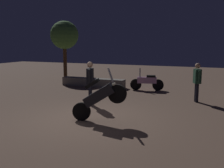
# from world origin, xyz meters

# --- Properties ---
(ground_plane) EXTENTS (40.00, 40.00, 0.00)m
(ground_plane) POSITION_xyz_m (0.00, 0.00, 0.00)
(ground_plane) COLOR brown
(motorcycle_black_foreground) EXTENTS (1.64, 0.51, 1.63)m
(motorcycle_black_foreground) POSITION_xyz_m (0.42, -0.11, 0.74)
(motorcycle_black_foreground) COLOR black
(motorcycle_black_foreground) RESTS_ON ground_plane
(motorcycle_pink_parked_left) EXTENTS (1.63, 0.52, 1.11)m
(motorcycle_pink_parked_left) POSITION_xyz_m (0.33, 5.66, 0.44)
(motorcycle_pink_parked_left) COLOR black
(motorcycle_pink_parked_left) RESTS_ON ground_plane
(person_rider_beside) EXTENTS (0.35, 0.65, 1.56)m
(person_rider_beside) POSITION_xyz_m (2.87, 3.82, 0.92)
(person_rider_beside) COLOR black
(person_rider_beside) RESTS_ON ground_plane
(person_bystander_far) EXTENTS (0.35, 0.65, 1.65)m
(person_bystander_far) POSITION_xyz_m (-0.84, 1.76, 0.98)
(person_bystander_far) COLOR black
(person_bystander_far) RESTS_ON ground_plane
(tree_left_bg) EXTENTS (1.84, 1.84, 3.78)m
(tree_left_bg) POSITION_xyz_m (-5.93, 8.01, 2.83)
(tree_left_bg) COLOR #4C331E
(tree_left_bg) RESTS_ON ground_plane
(planter_wall_low) EXTENTS (3.59, 0.50, 0.45)m
(planter_wall_low) POSITION_xyz_m (-2.69, 5.67, 0.23)
(planter_wall_low) COLOR gray
(planter_wall_low) RESTS_ON ground_plane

